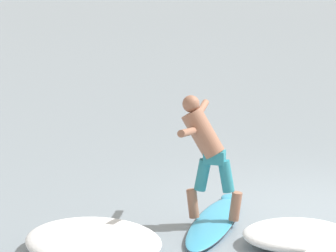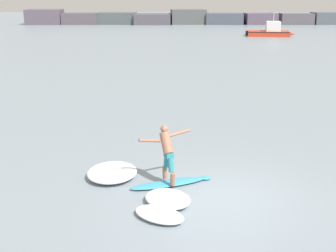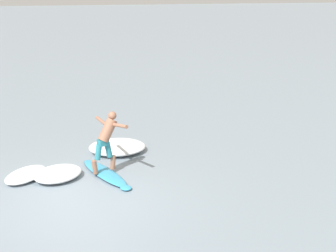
# 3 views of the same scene
# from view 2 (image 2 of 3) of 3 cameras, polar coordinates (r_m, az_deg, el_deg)

# --- Properties ---
(ground_plane) EXTENTS (200.00, 200.00, 0.00)m
(ground_plane) POSITION_cam_2_polar(r_m,az_deg,el_deg) (12.63, 6.37, -8.55)
(ground_plane) COLOR gray
(rock_jetty_breakwater) EXTENTS (54.86, 4.61, 2.20)m
(rock_jetty_breakwater) POSITION_cam_2_polar(r_m,az_deg,el_deg) (73.64, 3.31, 12.99)
(rock_jetty_breakwater) COLOR #584D5A
(rock_jetty_breakwater) RESTS_ON ground
(surfboard) EXTENTS (2.40, 1.28, 0.23)m
(surfboard) POSITION_cam_2_polar(r_m,az_deg,el_deg) (13.26, 0.01, -6.98)
(surfboard) COLOR #3A9ECA
(surfboard) RESTS_ON ground
(surfer) EXTENTS (1.45, 0.94, 1.58)m
(surfer) POSITION_cam_2_polar(r_m,az_deg,el_deg) (12.99, -0.38, -2.85)
(surfer) COLOR #9C674F
(surfer) RESTS_ON surfboard
(fishing_boat_near_jetty) EXTENTS (5.67, 2.92, 2.57)m
(fishing_boat_near_jetty) POSITION_cam_2_polar(r_m,az_deg,el_deg) (56.05, 12.09, 11.23)
(fishing_boat_near_jetty) COLOR red
(fishing_boat_near_jetty) RESTS_ON ground
(wave_foam_at_tail) EXTENTS (1.54, 1.42, 0.20)m
(wave_foam_at_tail) POSITION_cam_2_polar(r_m,az_deg,el_deg) (11.42, -1.30, -10.73)
(wave_foam_at_tail) COLOR white
(wave_foam_at_tail) RESTS_ON ground
(wave_foam_at_nose) EXTENTS (1.64, 1.68, 0.26)m
(wave_foam_at_nose) POSITION_cam_2_polar(r_m,az_deg,el_deg) (12.13, -0.28, -8.87)
(wave_foam_at_nose) COLOR white
(wave_foam_at_nose) RESTS_ON ground
(wave_foam_beside) EXTENTS (1.64, 1.84, 0.30)m
(wave_foam_beside) POSITION_cam_2_polar(r_m,az_deg,el_deg) (13.82, -7.07, -5.63)
(wave_foam_beside) COLOR white
(wave_foam_beside) RESTS_ON ground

